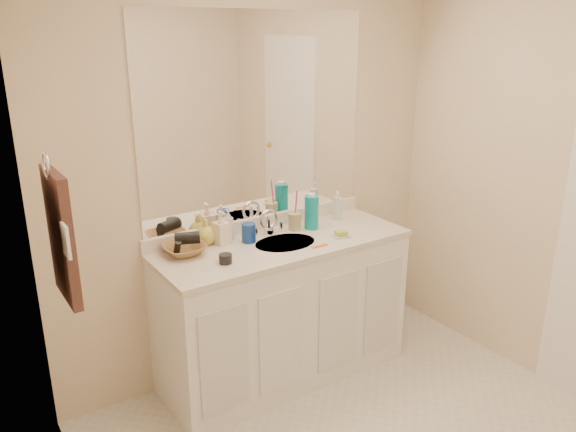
# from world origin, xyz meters

# --- Properties ---
(wall_back) EXTENTS (2.60, 0.02, 2.40)m
(wall_back) POSITION_xyz_m (0.00, 1.30, 1.20)
(wall_back) COLOR beige
(wall_back) RESTS_ON floor
(wall_left) EXTENTS (0.02, 2.60, 2.40)m
(wall_left) POSITION_xyz_m (-1.30, 0.00, 1.20)
(wall_left) COLOR beige
(wall_left) RESTS_ON floor
(vanity_cabinet) EXTENTS (1.50, 0.55, 0.85)m
(vanity_cabinet) POSITION_xyz_m (0.00, 1.02, 0.42)
(vanity_cabinet) COLOR white
(vanity_cabinet) RESTS_ON floor
(countertop) EXTENTS (1.52, 0.57, 0.03)m
(countertop) POSITION_xyz_m (0.00, 1.02, 0.86)
(countertop) COLOR silver
(countertop) RESTS_ON vanity_cabinet
(backsplash) EXTENTS (1.52, 0.03, 0.08)m
(backsplash) POSITION_xyz_m (0.00, 1.29, 0.92)
(backsplash) COLOR white
(backsplash) RESTS_ON countertop
(sink_basin) EXTENTS (0.37, 0.37, 0.02)m
(sink_basin) POSITION_xyz_m (0.00, 1.00, 0.87)
(sink_basin) COLOR silver
(sink_basin) RESTS_ON countertop
(faucet) EXTENTS (0.02, 0.02, 0.11)m
(faucet) POSITION_xyz_m (0.00, 1.18, 0.94)
(faucet) COLOR silver
(faucet) RESTS_ON countertop
(mirror) EXTENTS (1.48, 0.01, 1.20)m
(mirror) POSITION_xyz_m (0.00, 1.29, 1.56)
(mirror) COLOR white
(mirror) RESTS_ON wall_back
(blue_mug) EXTENTS (0.09, 0.09, 0.11)m
(blue_mug) POSITION_xyz_m (-0.17, 1.13, 0.94)
(blue_mug) COLOR navy
(blue_mug) RESTS_ON countertop
(tan_cup) EXTENTS (0.08, 0.08, 0.11)m
(tan_cup) POSITION_xyz_m (0.17, 1.16, 0.93)
(tan_cup) COLOR tan
(tan_cup) RESTS_ON countertop
(toothbrush) EXTENTS (0.02, 0.04, 0.21)m
(toothbrush) POSITION_xyz_m (0.18, 1.16, 1.03)
(toothbrush) COLOR #E43C8F
(toothbrush) RESTS_ON tan_cup
(mouthwash_bottle) EXTENTS (0.09, 0.09, 0.21)m
(mouthwash_bottle) POSITION_xyz_m (0.27, 1.12, 0.98)
(mouthwash_bottle) COLOR #0D94A2
(mouthwash_bottle) RESTS_ON countertop
(clear_pump_bottle) EXTENTS (0.06, 0.06, 0.15)m
(clear_pump_bottle) POSITION_xyz_m (0.51, 1.16, 0.95)
(clear_pump_bottle) COLOR silver
(clear_pump_bottle) RESTS_ON countertop
(soap_dish) EXTENTS (0.10, 0.09, 0.01)m
(soap_dish) POSITION_xyz_m (0.33, 0.90, 0.89)
(soap_dish) COLOR silver
(soap_dish) RESTS_ON countertop
(green_soap) EXTENTS (0.08, 0.06, 0.02)m
(green_soap) POSITION_xyz_m (0.33, 0.90, 0.90)
(green_soap) COLOR #93C630
(green_soap) RESTS_ON soap_dish
(orange_comb) EXTENTS (0.11, 0.03, 0.00)m
(orange_comb) POSITION_xyz_m (0.13, 0.84, 0.88)
(orange_comb) COLOR orange
(orange_comb) RESTS_ON countertop
(dark_jar) EXTENTS (0.09, 0.09, 0.05)m
(dark_jar) POSITION_xyz_m (-0.43, 0.93, 0.90)
(dark_jar) COLOR black
(dark_jar) RESTS_ON countertop
(soap_bottle_white) EXTENTS (0.09, 0.09, 0.18)m
(soap_bottle_white) POSITION_xyz_m (-0.24, 1.24, 0.97)
(soap_bottle_white) COLOR silver
(soap_bottle_white) RESTS_ON countertop
(soap_bottle_cream) EXTENTS (0.10, 0.10, 0.19)m
(soap_bottle_cream) POSITION_xyz_m (-0.31, 1.20, 0.98)
(soap_bottle_cream) COLOR #FEE9CF
(soap_bottle_cream) RESTS_ON countertop
(soap_bottle_yellow) EXTENTS (0.14, 0.14, 0.15)m
(soap_bottle_yellow) POSITION_xyz_m (-0.39, 1.24, 0.95)
(soap_bottle_yellow) COLOR #CDCB4F
(soap_bottle_yellow) RESTS_ON countertop
(wicker_basket) EXTENTS (0.23, 0.23, 0.06)m
(wicker_basket) POSITION_xyz_m (-0.56, 1.16, 0.91)
(wicker_basket) COLOR olive
(wicker_basket) RESTS_ON countertop
(hair_dryer) EXTENTS (0.15, 0.12, 0.07)m
(hair_dryer) POSITION_xyz_m (-0.54, 1.16, 0.97)
(hair_dryer) COLOR black
(hair_dryer) RESTS_ON wicker_basket
(towel_ring) EXTENTS (0.01, 0.11, 0.11)m
(towel_ring) POSITION_xyz_m (-1.27, 0.77, 1.55)
(towel_ring) COLOR silver
(towel_ring) RESTS_ON wall_left
(hand_towel) EXTENTS (0.04, 0.32, 0.55)m
(hand_towel) POSITION_xyz_m (-1.25, 0.77, 1.25)
(hand_towel) COLOR #311D1A
(hand_towel) RESTS_ON towel_ring
(switch_plate) EXTENTS (0.01, 0.08, 0.13)m
(switch_plate) POSITION_xyz_m (-1.27, 0.57, 1.30)
(switch_plate) COLOR white
(switch_plate) RESTS_ON wall_left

